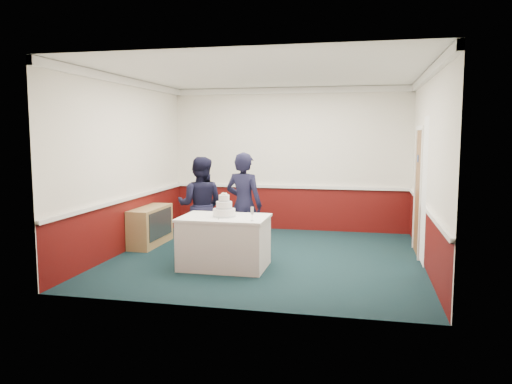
% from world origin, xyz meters
% --- Properties ---
extents(ground, '(5.00, 5.00, 0.00)m').
position_xyz_m(ground, '(0.00, 0.00, 0.00)').
color(ground, black).
rests_on(ground, ground).
extents(room_shell, '(5.00, 5.00, 3.00)m').
position_xyz_m(room_shell, '(0.08, 0.61, 1.97)').
color(room_shell, silver).
rests_on(room_shell, ground).
extents(sideboard, '(0.41, 1.20, 0.70)m').
position_xyz_m(sideboard, '(-2.28, 0.46, 0.35)').
color(sideboard, '#A4814F').
rests_on(sideboard, ground).
extents(cake_table, '(1.32, 0.92, 0.79)m').
position_xyz_m(cake_table, '(-0.52, -0.75, 0.40)').
color(cake_table, white).
rests_on(cake_table, ground).
extents(wedding_cake, '(0.35, 0.35, 0.36)m').
position_xyz_m(wedding_cake, '(-0.52, -0.75, 0.90)').
color(wedding_cake, white).
rests_on(wedding_cake, cake_table).
extents(cake_knife, '(0.07, 0.22, 0.00)m').
position_xyz_m(cake_knife, '(-0.55, -0.95, 0.79)').
color(cake_knife, silver).
rests_on(cake_knife, cake_table).
extents(champagne_flute, '(0.05, 0.05, 0.21)m').
position_xyz_m(champagne_flute, '(-0.02, -1.03, 0.93)').
color(champagne_flute, silver).
rests_on(champagne_flute, cake_table).
extents(person_man, '(0.85, 0.69, 1.66)m').
position_xyz_m(person_man, '(-1.17, 0.06, 0.83)').
color(person_man, black).
rests_on(person_man, ground).
extents(person_woman, '(0.71, 0.55, 1.74)m').
position_xyz_m(person_woman, '(-0.38, -0.05, 0.87)').
color(person_woman, black).
rests_on(person_woman, ground).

